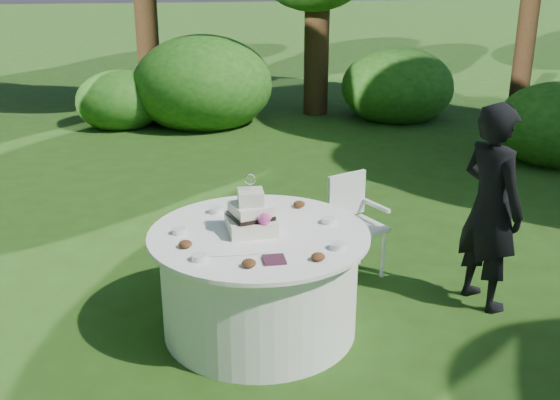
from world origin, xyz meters
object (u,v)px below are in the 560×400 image
at_px(napkins, 274,260).
at_px(guest, 491,207).
at_px(chair, 353,216).
at_px(table, 259,281).
at_px(cake, 251,216).

xyz_separation_m(napkins, guest, (1.75, 0.60, 0.03)).
distance_m(guest, chair, 1.15).
distance_m(napkins, chair, 1.58).
bearing_deg(table, guest, 3.71).
bearing_deg(table, napkins, -85.90).
xyz_separation_m(guest, cake, (-1.84, -0.10, 0.08)).
relative_size(table, chair, 1.79).
relative_size(guest, table, 1.03).
bearing_deg(chair, guest, -38.31).
relative_size(napkins, cake, 0.33).
height_order(guest, table, guest).
relative_size(napkins, guest, 0.09).
xyz_separation_m(napkins, chair, (0.88, 1.29, -0.26)).
xyz_separation_m(napkins, table, (-0.03, 0.48, -0.39)).
xyz_separation_m(table, cake, (-0.05, 0.02, 0.50)).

